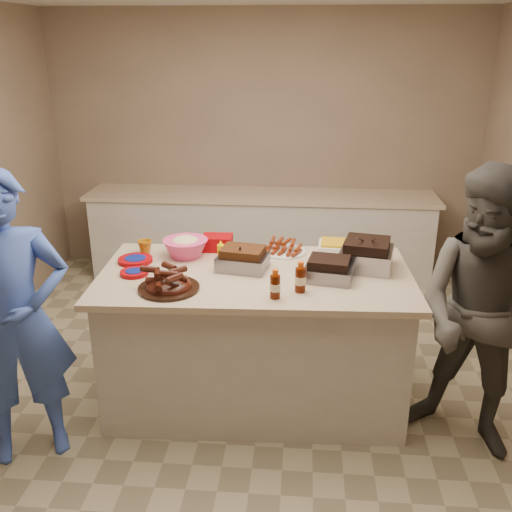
# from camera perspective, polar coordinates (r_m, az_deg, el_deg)

# --- Properties ---
(room) EXTENTS (4.50, 5.00, 2.70)m
(room) POSITION_cam_1_polar(r_m,az_deg,el_deg) (4.26, -1.89, -13.24)
(room) COLOR gray
(room) RESTS_ON ground
(back_counter) EXTENTS (3.60, 0.64, 0.90)m
(back_counter) POSITION_cam_1_polar(r_m,az_deg,el_deg) (6.04, 0.47, 2.12)
(back_counter) COLOR beige
(back_counter) RESTS_ON ground
(island) EXTENTS (2.07, 1.15, 0.96)m
(island) POSITION_cam_1_polar(r_m,az_deg,el_deg) (4.18, -0.06, -13.99)
(island) COLOR beige
(island) RESTS_ON ground
(rib_platter) EXTENTS (0.45, 0.45, 0.15)m
(rib_platter) POSITION_cam_1_polar(r_m,az_deg,el_deg) (3.51, -8.70, -3.33)
(rib_platter) COLOR #40150B
(rib_platter) RESTS_ON island
(pulled_pork_tray) EXTENTS (0.36, 0.29, 0.10)m
(pulled_pork_tray) POSITION_cam_1_polar(r_m,az_deg,el_deg) (3.78, -1.32, -1.30)
(pulled_pork_tray) COLOR #47230F
(pulled_pork_tray) RESTS_ON island
(brisket_tray) EXTENTS (0.33, 0.29, 0.09)m
(brisket_tray) POSITION_cam_1_polar(r_m,az_deg,el_deg) (3.65, 7.25, -2.31)
(brisket_tray) COLOR black
(brisket_tray) RESTS_ON island
(roasting_pan) EXTENTS (0.39, 0.39, 0.13)m
(roasting_pan) POSITION_cam_1_polar(r_m,az_deg,el_deg) (3.87, 10.90, -1.14)
(roasting_pan) COLOR gray
(roasting_pan) RESTS_ON island
(coleslaw_bowl) EXTENTS (0.33, 0.33, 0.21)m
(coleslaw_bowl) POSITION_cam_1_polar(r_m,az_deg,el_deg) (4.02, -7.02, -0.06)
(coleslaw_bowl) COLOR #DC3C7A
(coleslaw_bowl) RESTS_ON island
(sausage_plate) EXTENTS (0.37, 0.37, 0.05)m
(sausage_plate) POSITION_cam_1_polar(r_m,az_deg,el_deg) (4.07, 2.83, 0.33)
(sausage_plate) COLOR silver
(sausage_plate) RESTS_ON island
(mac_cheese_dish) EXTENTS (0.33, 0.25, 0.08)m
(mac_cheese_dish) POSITION_cam_1_polar(r_m,az_deg,el_deg) (4.12, 8.46, 0.39)
(mac_cheese_dish) COLOR gold
(mac_cheese_dish) RESTS_ON island
(bbq_bottle_a) EXTENTS (0.06, 0.06, 0.18)m
(bbq_bottle_a) POSITION_cam_1_polar(r_m,az_deg,el_deg) (3.37, 1.91, -4.21)
(bbq_bottle_a) COLOR #3E0F02
(bbq_bottle_a) RESTS_ON island
(bbq_bottle_b) EXTENTS (0.07, 0.07, 0.19)m
(bbq_bottle_b) POSITION_cam_1_polar(r_m,az_deg,el_deg) (3.46, 4.42, -3.57)
(bbq_bottle_b) COLOR #3E0F02
(bbq_bottle_b) RESTS_ON island
(mustard_bottle) EXTENTS (0.05, 0.05, 0.13)m
(mustard_bottle) POSITION_cam_1_polar(r_m,az_deg,el_deg) (3.97, -3.52, -0.24)
(mustard_bottle) COLOR #F3CB00
(mustard_bottle) RESTS_ON island
(sauce_bowl) EXTENTS (0.15, 0.05, 0.15)m
(sauce_bowl) POSITION_cam_1_polar(r_m,az_deg,el_deg) (3.85, -0.41, -0.87)
(sauce_bowl) COLOR silver
(sauce_bowl) RESTS_ON island
(plate_stack_large) EXTENTS (0.24, 0.24, 0.03)m
(plate_stack_large) POSITION_cam_1_polar(r_m,az_deg,el_deg) (3.98, -11.96, -0.59)
(plate_stack_large) COLOR #870207
(plate_stack_large) RESTS_ON island
(plate_stack_small) EXTENTS (0.19, 0.19, 0.03)m
(plate_stack_small) POSITION_cam_1_polar(r_m,az_deg,el_deg) (3.77, -12.07, -1.83)
(plate_stack_small) COLOR #870207
(plate_stack_small) RESTS_ON island
(plastic_cup) EXTENTS (0.11, 0.10, 0.10)m
(plastic_cup) POSITION_cam_1_polar(r_m,az_deg,el_deg) (4.13, -11.01, 0.28)
(plastic_cup) COLOR #A6670D
(plastic_cup) RESTS_ON island
(basket_stack) EXTENTS (0.21, 0.16, 0.11)m
(basket_stack) POSITION_cam_1_polar(r_m,az_deg,el_deg) (4.14, -3.87, 0.64)
(basket_stack) COLOR #870207
(basket_stack) RESTS_ON island
(guest_blue) EXTENTS (1.35, 1.88, 0.42)m
(guest_blue) POSITION_cam_1_polar(r_m,az_deg,el_deg) (4.00, -21.11, -17.42)
(guest_blue) COLOR #3A59BC
(guest_blue) RESTS_ON ground
(guest_gray) EXTENTS (1.66, 1.96, 0.67)m
(guest_gray) POSITION_cam_1_polar(r_m,az_deg,el_deg) (4.03, 20.26, -17.02)
(guest_gray) COLOR #4D4A45
(guest_gray) RESTS_ON ground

